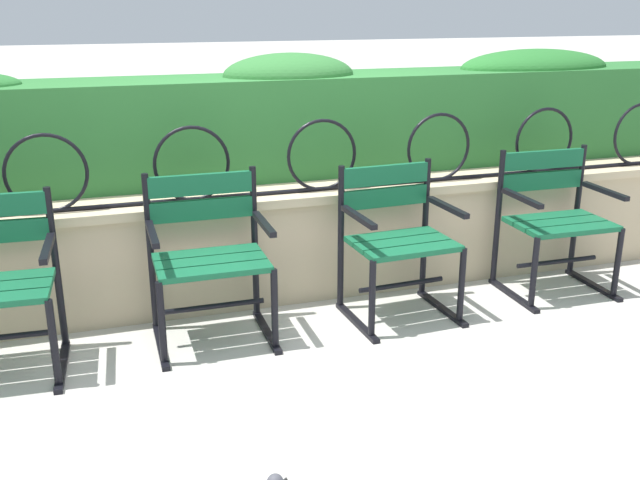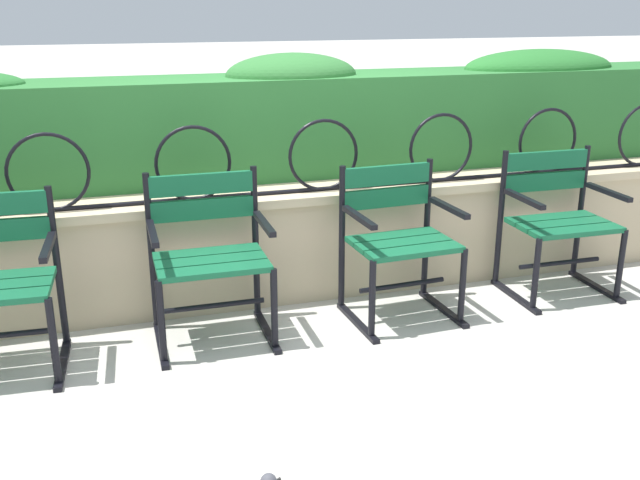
{
  "view_description": "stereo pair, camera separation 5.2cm",
  "coord_description": "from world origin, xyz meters",
  "views": [
    {
      "loc": [
        -1.07,
        -3.19,
        1.7
      ],
      "look_at": [
        0.0,
        0.08,
        0.55
      ],
      "focal_mm": 40.16,
      "sensor_mm": 36.0,
      "label": 1
    },
    {
      "loc": [
        -1.02,
        -3.21,
        1.7
      ],
      "look_at": [
        0.0,
        0.08,
        0.55
      ],
      "focal_mm": 40.16,
      "sensor_mm": 36.0,
      "label": 2
    }
  ],
  "objects": [
    {
      "name": "hedge_row",
      "position": [
        0.06,
        1.19,
        1.0
      ],
      "size": [
        6.89,
        0.57,
        0.75
      ],
      "color": "#2D7033",
      "rests_on": "stone_wall"
    },
    {
      "name": "stone_wall",
      "position": [
        0.0,
        0.73,
        0.33
      ],
      "size": [
        7.03,
        0.41,
        0.65
      ],
      "color": "tan",
      "rests_on": "ground"
    },
    {
      "name": "ground_plane",
      "position": [
        0.0,
        0.0,
        0.0
      ],
      "size": [
        60.0,
        60.0,
        0.0
      ],
      "primitive_type": "plane",
      "color": "#BCB7AD"
    },
    {
      "name": "park_chair_centre_left",
      "position": [
        -0.54,
        0.3,
        0.47
      ],
      "size": [
        0.61,
        0.53,
        0.87
      ],
      "color": "#145B38",
      "rests_on": "ground"
    },
    {
      "name": "park_chair_centre_right",
      "position": [
        0.51,
        0.27,
        0.46
      ],
      "size": [
        0.6,
        0.55,
        0.85
      ],
      "color": "#145B38",
      "rests_on": "ground"
    },
    {
      "name": "park_chair_rightmost",
      "position": [
        1.57,
        0.32,
        0.46
      ],
      "size": [
        0.62,
        0.53,
        0.86
      ],
      "color": "#145B38",
      "rests_on": "ground"
    },
    {
      "name": "iron_arch_fence",
      "position": [
        -0.15,
        0.66,
        0.84
      ],
      "size": [
        6.49,
        0.02,
        0.42
      ],
      "color": "black",
      "rests_on": "stone_wall"
    }
  ]
}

